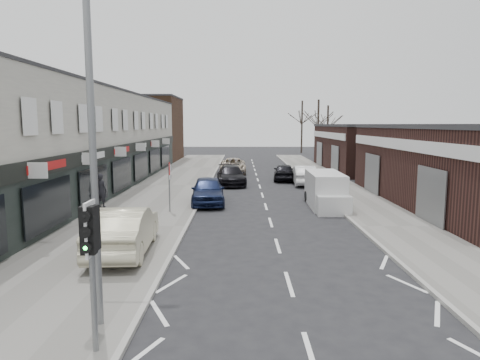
{
  "coord_description": "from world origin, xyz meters",
  "views": [
    {
      "loc": [
        -1.43,
        -10.2,
        4.71
      ],
      "look_at": [
        -1.47,
        5.94,
        2.6
      ],
      "focal_mm": 32.0,
      "sensor_mm": 36.0,
      "label": 1
    }
  ],
  "objects_px": {
    "parked_car_left_c": "(233,166)",
    "parked_car_right_b": "(284,172)",
    "parked_car_left_a": "(208,191)",
    "parked_car_right_a": "(304,175)",
    "street_lamp": "(100,128)",
    "traffic_light": "(91,242)",
    "sedan_on_pavement": "(124,230)",
    "pedestrian": "(101,190)",
    "parked_car_left_b": "(231,176)",
    "white_van": "(326,191)",
    "warning_sign": "(170,173)"
  },
  "relations": [
    {
      "from": "warning_sign",
      "to": "traffic_light",
      "type": "bearing_deg",
      "value": -86.9
    },
    {
      "from": "traffic_light",
      "to": "parked_car_left_a",
      "type": "bearing_deg",
      "value": 86.6
    },
    {
      "from": "parked_car_right_a",
      "to": "parked_car_left_a",
      "type": "bearing_deg",
      "value": 52.15
    },
    {
      "from": "street_lamp",
      "to": "parked_car_left_a",
      "type": "relative_size",
      "value": 1.69
    },
    {
      "from": "parked_car_left_b",
      "to": "parked_car_right_b",
      "type": "relative_size",
      "value": 1.19
    },
    {
      "from": "parked_car_left_c",
      "to": "traffic_light",
      "type": "bearing_deg",
      "value": -94.89
    },
    {
      "from": "traffic_light",
      "to": "sedan_on_pavement",
      "type": "relative_size",
      "value": 0.61
    },
    {
      "from": "parked_car_left_b",
      "to": "parked_car_right_b",
      "type": "xyz_separation_m",
      "value": [
        4.4,
        2.63,
        -0.01
      ]
    },
    {
      "from": "parked_car_right_a",
      "to": "traffic_light",
      "type": "bearing_deg",
      "value": 74.79
    },
    {
      "from": "street_lamp",
      "to": "parked_car_right_b",
      "type": "xyz_separation_m",
      "value": [
        6.73,
        26.34,
        -3.9
      ]
    },
    {
      "from": "pedestrian",
      "to": "parked_car_right_b",
      "type": "height_order",
      "value": "pedestrian"
    },
    {
      "from": "sedan_on_pavement",
      "to": "parked_car_right_b",
      "type": "height_order",
      "value": "sedan_on_pavement"
    },
    {
      "from": "parked_car_left_c",
      "to": "parked_car_left_a",
      "type": "bearing_deg",
      "value": -95.35
    },
    {
      "from": "sedan_on_pavement",
      "to": "parked_car_right_a",
      "type": "xyz_separation_m",
      "value": [
        9.12,
        18.28,
        -0.21
      ]
    },
    {
      "from": "pedestrian",
      "to": "parked_car_right_b",
      "type": "relative_size",
      "value": 0.45
    },
    {
      "from": "white_van",
      "to": "parked_car_right_a",
      "type": "distance_m",
      "value": 9.11
    },
    {
      "from": "traffic_light",
      "to": "parked_car_left_b",
      "type": "bearing_deg",
      "value": 84.96
    },
    {
      "from": "street_lamp",
      "to": "warning_sign",
      "type": "xyz_separation_m",
      "value": [
        -0.63,
        12.8,
        -2.42
      ]
    },
    {
      "from": "parked_car_left_c",
      "to": "parked_car_right_b",
      "type": "relative_size",
      "value": 1.24
    },
    {
      "from": "parked_car_left_a",
      "to": "parked_car_left_b",
      "type": "height_order",
      "value": "parked_car_left_a"
    },
    {
      "from": "warning_sign",
      "to": "parked_car_left_c",
      "type": "xyz_separation_m",
      "value": [
        2.96,
        18.79,
        -1.47
      ]
    },
    {
      "from": "traffic_light",
      "to": "street_lamp",
      "type": "relative_size",
      "value": 0.39
    },
    {
      "from": "traffic_light",
      "to": "street_lamp",
      "type": "height_order",
      "value": "street_lamp"
    },
    {
      "from": "street_lamp",
      "to": "pedestrian",
      "type": "relative_size",
      "value": 4.22
    },
    {
      "from": "warning_sign",
      "to": "sedan_on_pavement",
      "type": "height_order",
      "value": "warning_sign"
    },
    {
      "from": "white_van",
      "to": "parked_car_right_a",
      "type": "bearing_deg",
      "value": 90.54
    },
    {
      "from": "street_lamp",
      "to": "warning_sign",
      "type": "relative_size",
      "value": 2.96
    },
    {
      "from": "traffic_light",
      "to": "pedestrian",
      "type": "distance_m",
      "value": 16.0
    },
    {
      "from": "traffic_light",
      "to": "pedestrian",
      "type": "relative_size",
      "value": 1.64
    },
    {
      "from": "parked_car_left_b",
      "to": "parked_car_right_b",
      "type": "height_order",
      "value": "parked_car_left_b"
    },
    {
      "from": "white_van",
      "to": "sedan_on_pavement",
      "type": "bearing_deg",
      "value": -133.36
    },
    {
      "from": "sedan_on_pavement",
      "to": "pedestrian",
      "type": "height_order",
      "value": "pedestrian"
    },
    {
      "from": "pedestrian",
      "to": "parked_car_left_c",
      "type": "relative_size",
      "value": 0.36
    },
    {
      "from": "white_van",
      "to": "parked_car_right_a",
      "type": "xyz_separation_m",
      "value": [
        0.1,
        9.11,
        -0.18
      ]
    },
    {
      "from": "pedestrian",
      "to": "parked_car_right_b",
      "type": "xyz_separation_m",
      "value": [
        11.4,
        12.35,
        -0.35
      ]
    },
    {
      "from": "pedestrian",
      "to": "parked_car_left_c",
      "type": "distance_m",
      "value": 18.95
    },
    {
      "from": "warning_sign",
      "to": "white_van",
      "type": "distance_m",
      "value": 8.86
    },
    {
      "from": "traffic_light",
      "to": "parked_car_right_b",
      "type": "distance_m",
      "value": 28.38
    },
    {
      "from": "warning_sign",
      "to": "pedestrian",
      "type": "bearing_deg",
      "value": 163.6
    },
    {
      "from": "parked_car_right_b",
      "to": "parked_car_right_a",
      "type": "bearing_deg",
      "value": 122.69
    },
    {
      "from": "parked_car_left_b",
      "to": "parked_car_left_c",
      "type": "bearing_deg",
      "value": 84.14
    },
    {
      "from": "parked_car_left_a",
      "to": "parked_car_right_a",
      "type": "bearing_deg",
      "value": 45.77
    },
    {
      "from": "pedestrian",
      "to": "parked_car_right_b",
      "type": "bearing_deg",
      "value": -113.98
    },
    {
      "from": "traffic_light",
      "to": "pedestrian",
      "type": "xyz_separation_m",
      "value": [
        -4.8,
        15.2,
        -1.35
      ]
    },
    {
      "from": "parked_car_left_c",
      "to": "parked_car_right_b",
      "type": "bearing_deg",
      "value": -51.13
    },
    {
      "from": "parked_car_right_a",
      "to": "warning_sign",
      "type": "bearing_deg",
      "value": 54.13
    },
    {
      "from": "pedestrian",
      "to": "parked_car_left_a",
      "type": "distance_m",
      "value": 6.03
    },
    {
      "from": "street_lamp",
      "to": "parked_car_left_c",
      "type": "bearing_deg",
      "value": 85.79
    },
    {
      "from": "parked_car_left_c",
      "to": "pedestrian",
      "type": "bearing_deg",
      "value": -112.73
    },
    {
      "from": "parked_car_left_b",
      "to": "parked_car_right_b",
      "type": "bearing_deg",
      "value": 24.98
    }
  ]
}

